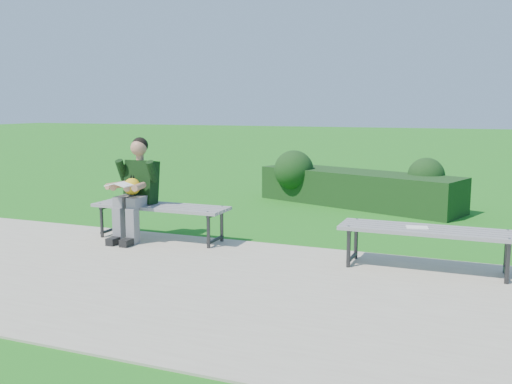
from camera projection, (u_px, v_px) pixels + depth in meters
ground at (262, 244)px, 7.23m from camera, size 80.00×80.00×0.00m
walkway at (198, 282)px, 5.62m from camera, size 30.00×3.50×0.02m
hedge at (354, 185)px, 9.99m from camera, size 3.73×2.06×0.93m
bench_left at (160, 209)px, 7.34m from camera, size 1.80×0.50×0.46m
bench_right at (427, 233)px, 5.95m from camera, size 1.80×0.50×0.46m
seated_boy at (136, 186)px, 7.32m from camera, size 0.56×0.76×1.31m
paper_sheet at (417, 227)px, 5.98m from camera, size 0.25×0.20×0.01m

